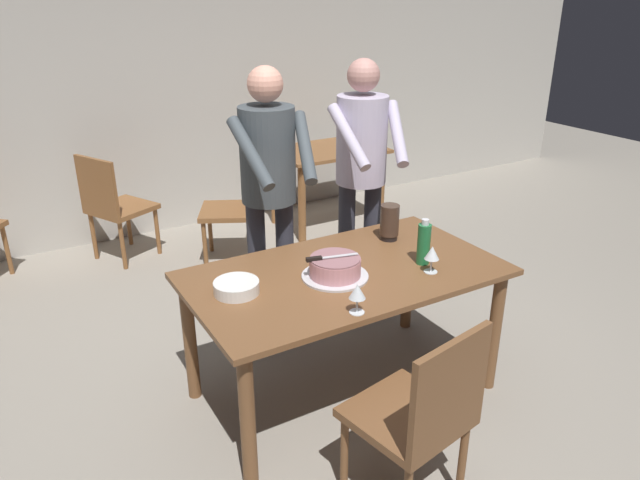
% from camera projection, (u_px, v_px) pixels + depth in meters
% --- Properties ---
extents(ground_plane, '(14.00, 14.00, 0.00)m').
position_uv_depth(ground_plane, '(343.00, 390.00, 3.35)').
color(ground_plane, gray).
extents(back_wall, '(10.00, 0.12, 2.70)m').
position_uv_depth(back_wall, '(164.00, 81.00, 5.19)').
color(back_wall, '#BCB7AD').
rests_on(back_wall, ground_plane).
extents(main_dining_table, '(1.63, 0.91, 0.75)m').
position_uv_depth(main_dining_table, '(345.00, 289.00, 3.10)').
color(main_dining_table, brown).
rests_on(main_dining_table, ground_plane).
extents(cake_on_platter, '(0.34, 0.34, 0.11)m').
position_uv_depth(cake_on_platter, '(335.00, 268.00, 2.98)').
color(cake_on_platter, silver).
rests_on(cake_on_platter, main_dining_table).
extents(cake_knife, '(0.27, 0.09, 0.02)m').
position_uv_depth(cake_knife, '(321.00, 258.00, 2.93)').
color(cake_knife, silver).
rests_on(cake_knife, cake_on_platter).
extents(plate_stack, '(0.22, 0.22, 0.06)m').
position_uv_depth(plate_stack, '(236.00, 287.00, 2.83)').
color(plate_stack, white).
rests_on(plate_stack, main_dining_table).
extents(wine_glass_near, '(0.08, 0.08, 0.14)m').
position_uv_depth(wine_glass_near, '(357.00, 292.00, 2.63)').
color(wine_glass_near, silver).
rests_on(wine_glass_near, main_dining_table).
extents(wine_glass_far, '(0.08, 0.08, 0.14)m').
position_uv_depth(wine_glass_far, '(432.00, 254.00, 3.01)').
color(wine_glass_far, silver).
rests_on(wine_glass_far, main_dining_table).
extents(water_bottle, '(0.07, 0.07, 0.25)m').
position_uv_depth(water_bottle, '(424.00, 243.00, 3.10)').
color(water_bottle, '#1E6B38').
rests_on(water_bottle, main_dining_table).
extents(hurricane_lamp, '(0.11, 0.11, 0.21)m').
position_uv_depth(hurricane_lamp, '(390.00, 222.00, 3.41)').
color(hurricane_lamp, black).
rests_on(hurricane_lamp, main_dining_table).
extents(person_cutting_cake, '(0.46, 0.57, 1.72)m').
position_uv_depth(person_cutting_cake, '(269.00, 181.00, 3.42)').
color(person_cutting_cake, '#2D2D38').
rests_on(person_cutting_cake, ground_plane).
extents(person_standing_beside, '(0.46, 0.57, 1.72)m').
position_uv_depth(person_standing_beside, '(362.00, 164.00, 3.75)').
color(person_standing_beside, '#2D2D38').
rests_on(person_standing_beside, ground_plane).
extents(chair_near_side, '(0.51, 0.51, 0.90)m').
position_uv_depth(chair_near_side, '(421.00, 413.00, 2.43)').
color(chair_near_side, brown).
rests_on(chair_near_side, ground_plane).
extents(background_table, '(1.00, 0.70, 0.74)m').
position_uv_depth(background_table, '(327.00, 166.00, 5.52)').
color(background_table, brown).
rests_on(background_table, ground_plane).
extents(background_chair_1, '(0.59, 0.59, 0.90)m').
position_uv_depth(background_chair_1, '(114.00, 204.00, 4.79)').
color(background_chair_1, brown).
rests_on(background_chair_1, ground_plane).
extents(background_chair_2, '(0.59, 0.59, 0.90)m').
position_uv_depth(background_chair_2, '(237.00, 204.00, 4.79)').
color(background_chair_2, brown).
rests_on(background_chair_2, ground_plane).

